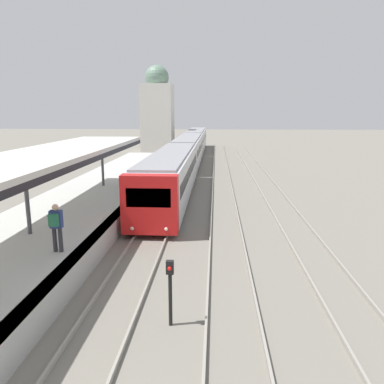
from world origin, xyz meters
The scene contains 5 objects.
platform_canopy centered at (-4.28, 10.43, 3.78)m, with size 4.00×24.34×2.97m.
person_on_platform centered at (-2.43, 8.59, 1.91)m, with size 0.40×0.40×1.66m.
train_near centered at (0.00, 36.31, 1.68)m, with size 2.53×47.68×3.03m.
signal_post_near centered at (1.73, 5.90, 1.14)m, with size 0.20×0.21×1.83m.
distant_domed_building centered at (-5.48, 50.99, 5.67)m, with size 4.34×4.34×11.97m.
Camera 1 is at (2.87, -3.09, 5.59)m, focal length 35.00 mm.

